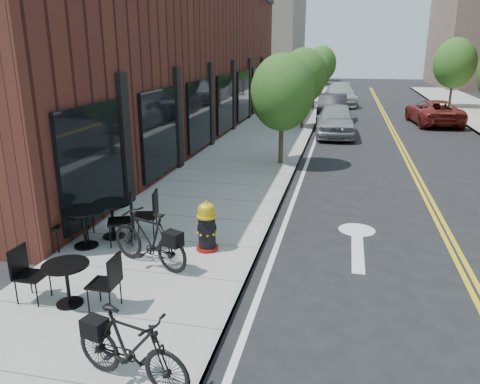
% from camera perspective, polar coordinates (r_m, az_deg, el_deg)
% --- Properties ---
extents(ground, '(120.00, 120.00, 0.00)m').
position_cam_1_polar(ground, '(8.49, 0.50, -11.64)').
color(ground, black).
rests_on(ground, ground).
extents(sidewalk_near, '(4.00, 70.00, 0.12)m').
position_cam_1_polar(sidewalk_near, '(18.09, 0.97, 4.34)').
color(sidewalk_near, '#9E9B93').
rests_on(sidewalk_near, ground).
extents(building_near, '(5.00, 28.00, 7.00)m').
position_cam_1_polar(building_near, '(22.75, -8.42, 15.57)').
color(building_near, '#4A1F17').
rests_on(building_near, ground).
extents(bg_building_left, '(8.00, 14.00, 10.00)m').
position_cam_1_polar(bg_building_left, '(56.09, 2.97, 18.15)').
color(bg_building_left, '#726656').
rests_on(bg_building_left, ground).
extents(tree_near_a, '(2.20, 2.20, 3.81)m').
position_cam_1_polar(tree_near_a, '(16.48, 5.18, 11.98)').
color(tree_near_a, '#382B1E').
rests_on(tree_near_a, sidewalk_near).
extents(tree_near_b, '(2.30, 2.30, 3.98)m').
position_cam_1_polar(tree_near_b, '(24.40, 7.77, 13.85)').
color(tree_near_b, '#382B1E').
rests_on(tree_near_b, sidewalk_near).
extents(tree_near_c, '(2.10, 2.10, 3.67)m').
position_cam_1_polar(tree_near_c, '(32.38, 9.08, 14.27)').
color(tree_near_c, '#382B1E').
rests_on(tree_near_c, sidewalk_near).
extents(tree_near_d, '(2.40, 2.40, 4.11)m').
position_cam_1_polar(tree_near_d, '(40.34, 9.91, 15.15)').
color(tree_near_d, '#382B1E').
rests_on(tree_near_d, sidewalk_near).
extents(tree_far_c, '(2.80, 2.80, 4.62)m').
position_cam_1_polar(tree_far_c, '(35.98, 24.71, 14.08)').
color(tree_far_c, '#382B1E').
rests_on(tree_far_c, sidewalk_far).
extents(fire_hydrant, '(0.58, 0.58, 1.05)m').
position_cam_1_polar(fire_hydrant, '(9.52, -4.06, -4.27)').
color(fire_hydrant, maroon).
rests_on(fire_hydrant, sidewalk_near).
extents(bicycle_left, '(1.90, 1.15, 1.10)m').
position_cam_1_polar(bicycle_left, '(8.96, -11.05, -5.58)').
color(bicycle_left, black).
rests_on(bicycle_left, sidewalk_near).
extents(bicycle_right, '(1.76, 0.88, 1.02)m').
position_cam_1_polar(bicycle_right, '(6.09, -13.16, -18.05)').
color(bicycle_right, black).
rests_on(bicycle_right, sidewalk_near).
extents(bistro_set_a, '(1.70, 0.75, 0.92)m').
position_cam_1_polar(bistro_set_a, '(8.05, -20.35, -9.82)').
color(bistro_set_a, black).
rests_on(bistro_set_a, sidewalk_near).
extents(bistro_set_b, '(1.96, 0.99, 1.03)m').
position_cam_1_polar(bistro_set_b, '(10.49, -15.31, -2.65)').
color(bistro_set_b, black).
rests_on(bistro_set_b, sidewalk_near).
extents(bistro_set_c, '(1.98, 1.26, 1.06)m').
position_cam_1_polar(bistro_set_c, '(10.15, -18.49, -3.54)').
color(bistro_set_c, black).
rests_on(bistro_set_c, sidewalk_near).
extents(parked_car_a, '(2.04, 4.60, 1.54)m').
position_cam_1_polar(parked_car_a, '(23.02, 11.55, 8.59)').
color(parked_car_a, gray).
rests_on(parked_car_a, ground).
extents(parked_car_b, '(1.72, 4.67, 1.52)m').
position_cam_1_polar(parked_car_b, '(27.86, 11.16, 10.06)').
color(parked_car_b, black).
rests_on(parked_car_b, ground).
extents(parked_car_c, '(2.64, 5.59, 1.58)m').
position_cam_1_polar(parked_car_c, '(35.61, 12.07, 11.55)').
color(parked_car_c, '#ABABB0').
rests_on(parked_car_c, ground).
extents(parked_car_far, '(2.75, 5.08, 1.35)m').
position_cam_1_polar(parked_car_far, '(28.17, 22.52, 8.98)').
color(parked_car_far, maroon).
rests_on(parked_car_far, ground).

